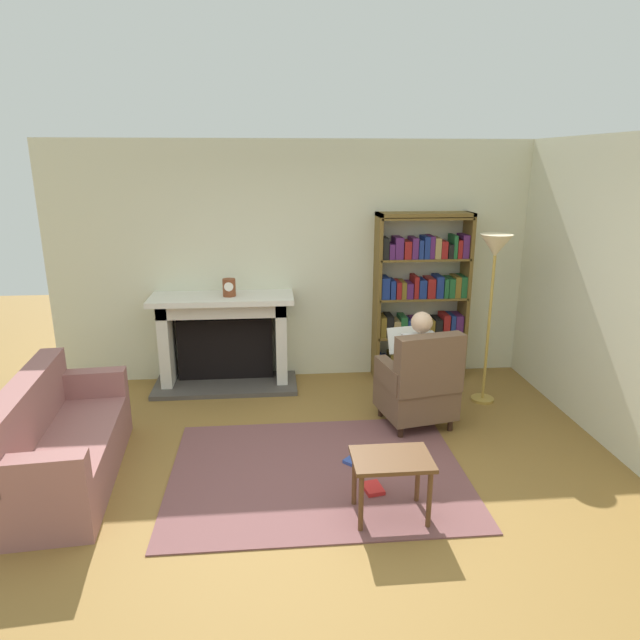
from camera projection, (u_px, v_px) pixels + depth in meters
name	position (u px, v px, depth m)	size (l,w,h in m)	color
ground	(321.00, 494.00, 4.27)	(14.00, 14.00, 0.00)	olive
back_wall	(301.00, 262.00, 6.33)	(5.60, 0.10, 2.70)	beige
side_wall_right	(584.00, 282.00, 5.32)	(0.10, 5.20, 2.70)	beige
area_rug	(318.00, 472.00, 4.55)	(2.40, 1.80, 0.01)	brown
fireplace	(225.00, 337.00, 6.24)	(1.59, 0.64, 1.06)	#4C4742
mantel_clock	(229.00, 287.00, 5.98)	(0.14, 0.14, 0.19)	brown
bookshelf	(422.00, 299.00, 6.36)	(1.06, 0.32, 1.92)	brown
armchair_reading	(419.00, 385.00, 5.25)	(0.75, 0.74, 0.97)	#331E14
seated_reader	(415.00, 362.00, 5.30)	(0.43, 0.58, 1.14)	silver
sofa_floral	(58.00, 445.00, 4.36)	(0.86, 1.75, 0.85)	#97615E
side_table	(391.00, 467.00, 3.90)	(0.56, 0.39, 0.48)	brown
scattered_books	(366.00, 470.00, 4.55)	(0.35, 0.67, 0.03)	red
floor_lamp	(494.00, 261.00, 5.52)	(0.32, 0.32, 1.77)	#B7933F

